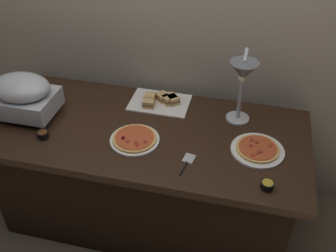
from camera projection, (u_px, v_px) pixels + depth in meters
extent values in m
plane|color=brown|center=(148.00, 213.00, 2.71)|extent=(8.00, 8.00, 0.00)
cube|color=tan|center=(165.00, 24.00, 2.36)|extent=(4.40, 0.04, 2.40)
cube|color=black|center=(144.00, 133.00, 2.26)|extent=(1.90, 0.84, 0.05)
cube|color=black|center=(147.00, 178.00, 2.50)|extent=(1.75, 0.74, 0.71)
cylinder|color=#B7BABF|center=(41.00, 127.00, 2.23)|extent=(0.01, 0.01, 0.04)
cylinder|color=#B7BABF|center=(16.00, 100.00, 2.46)|extent=(0.01, 0.01, 0.04)
cylinder|color=#B7BABF|center=(58.00, 106.00, 2.40)|extent=(0.01, 0.01, 0.04)
cube|color=#B7BABF|center=(25.00, 102.00, 2.30)|extent=(0.37, 0.28, 0.12)
ellipsoid|color=#B7BABF|center=(21.00, 87.00, 2.23)|extent=(0.35, 0.26, 0.14)
cylinder|color=#B7BABF|center=(237.00, 118.00, 2.32)|extent=(0.14, 0.14, 0.01)
cylinder|color=#B7BABF|center=(242.00, 85.00, 2.18)|extent=(0.02, 0.02, 0.45)
cylinder|color=#B7BABF|center=(246.00, 56.00, 1.98)|extent=(0.02, 0.15, 0.02)
cone|color=#595B60|center=(243.00, 71.00, 1.96)|extent=(0.15, 0.15, 0.10)
sphere|color=#F9EAB2|center=(243.00, 78.00, 1.98)|extent=(0.04, 0.04, 0.04)
cylinder|color=white|center=(135.00, 140.00, 2.16)|extent=(0.28, 0.28, 0.01)
cylinder|color=#DBA856|center=(135.00, 138.00, 2.15)|extent=(0.25, 0.25, 0.01)
cylinder|color=#B74723|center=(135.00, 137.00, 2.15)|extent=(0.22, 0.22, 0.00)
cylinder|color=maroon|center=(137.00, 145.00, 2.09)|extent=(0.02, 0.02, 0.00)
cylinder|color=maroon|center=(136.00, 143.00, 2.11)|extent=(0.02, 0.02, 0.00)
cylinder|color=maroon|center=(123.00, 137.00, 2.14)|extent=(0.02, 0.02, 0.00)
cylinder|color=maroon|center=(145.00, 142.00, 2.11)|extent=(0.02, 0.02, 0.00)
cylinder|color=maroon|center=(128.00, 141.00, 2.12)|extent=(0.02, 0.02, 0.00)
cylinder|color=maroon|center=(123.00, 139.00, 2.13)|extent=(0.02, 0.02, 0.00)
cylinder|color=white|center=(257.00, 150.00, 2.09)|extent=(0.29, 0.29, 0.01)
cylinder|color=#DBA856|center=(258.00, 149.00, 2.08)|extent=(0.23, 0.23, 0.01)
cylinder|color=#B74723|center=(258.00, 148.00, 2.08)|extent=(0.21, 0.21, 0.00)
cylinder|color=maroon|center=(251.00, 145.00, 2.09)|extent=(0.02, 0.02, 0.00)
cylinder|color=maroon|center=(253.00, 155.00, 2.02)|extent=(0.02, 0.02, 0.00)
cylinder|color=maroon|center=(257.00, 153.00, 2.04)|extent=(0.02, 0.02, 0.00)
cylinder|color=maroon|center=(252.00, 140.00, 2.12)|extent=(0.02, 0.02, 0.00)
cylinder|color=maroon|center=(261.00, 151.00, 2.05)|extent=(0.02, 0.02, 0.00)
cylinder|color=maroon|center=(257.00, 142.00, 2.11)|extent=(0.02, 0.02, 0.00)
cylinder|color=maroon|center=(270.00, 146.00, 2.09)|extent=(0.02, 0.02, 0.00)
cube|color=white|center=(160.00, 103.00, 2.45)|extent=(0.38, 0.26, 0.01)
cube|color=tan|center=(150.00, 100.00, 2.45)|extent=(0.07, 0.08, 0.02)
cube|color=brown|center=(150.00, 98.00, 2.44)|extent=(0.07, 0.08, 0.01)
cube|color=tan|center=(150.00, 96.00, 2.43)|extent=(0.07, 0.08, 0.02)
cube|color=tan|center=(149.00, 106.00, 2.40)|extent=(0.07, 0.06, 0.02)
cube|color=brown|center=(149.00, 103.00, 2.39)|extent=(0.07, 0.06, 0.01)
cube|color=tan|center=(148.00, 101.00, 2.38)|extent=(0.07, 0.06, 0.02)
cube|color=tan|center=(162.00, 99.00, 2.46)|extent=(0.09, 0.09, 0.02)
cube|color=brown|center=(162.00, 97.00, 2.45)|extent=(0.09, 0.09, 0.01)
cube|color=tan|center=(162.00, 95.00, 2.44)|extent=(0.09, 0.09, 0.02)
cube|color=tan|center=(170.00, 101.00, 2.44)|extent=(0.11, 0.11, 0.02)
cube|color=brown|center=(170.00, 99.00, 2.43)|extent=(0.11, 0.11, 0.01)
cube|color=tan|center=(170.00, 97.00, 2.42)|extent=(0.11, 0.11, 0.02)
cube|color=tan|center=(173.00, 102.00, 2.44)|extent=(0.09, 0.10, 0.02)
cube|color=brown|center=(173.00, 100.00, 2.43)|extent=(0.09, 0.10, 0.01)
cube|color=tan|center=(173.00, 98.00, 2.42)|extent=(0.09, 0.10, 0.02)
cylinder|color=black|center=(43.00, 135.00, 2.17)|extent=(0.06, 0.06, 0.04)
cylinder|color=#562D14|center=(42.00, 132.00, 2.16)|extent=(0.05, 0.05, 0.01)
cylinder|color=black|center=(267.00, 185.00, 1.87)|extent=(0.07, 0.07, 0.04)
cylinder|color=gold|center=(268.00, 183.00, 1.86)|extent=(0.05, 0.05, 0.01)
cube|color=#B7BABF|center=(189.00, 158.00, 2.05)|extent=(0.07, 0.08, 0.00)
cylinder|color=black|center=(183.00, 168.00, 1.98)|extent=(0.03, 0.10, 0.01)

